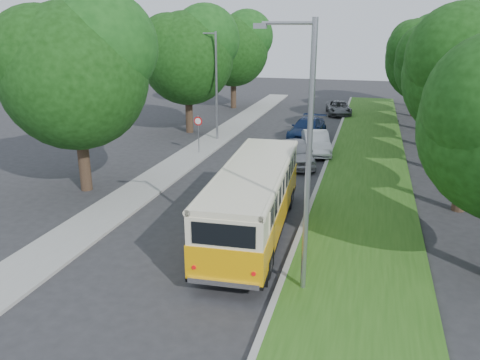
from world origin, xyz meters
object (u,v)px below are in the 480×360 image
(lamppost_near, at_px, (306,154))
(car_silver, at_px, (296,153))
(car_grey, at_px, (339,108))
(vintage_bus, at_px, (253,201))
(car_white, at_px, (316,143))
(lamppost_far, at_px, (215,82))
(car_blue, at_px, (307,129))

(lamppost_near, relative_size, car_silver, 1.83)
(car_grey, bearing_deg, vintage_bus, -102.47)
(vintage_bus, height_order, car_white, vintage_bus)
(lamppost_far, distance_m, car_silver, 8.77)
(car_silver, bearing_deg, car_white, 56.75)
(lamppost_near, xyz_separation_m, car_blue, (-2.66, 20.78, -3.63))
(vintage_bus, distance_m, car_white, 13.24)
(lamppost_far, bearing_deg, vintage_bus, -66.42)
(lamppost_near, height_order, vintage_bus, lamppost_near)
(car_blue, bearing_deg, car_white, -68.75)
(lamppost_far, bearing_deg, lamppost_near, -64.29)
(lamppost_near, bearing_deg, vintage_bus, 123.91)
(car_grey, bearing_deg, lamppost_near, -97.89)
(car_white, relative_size, car_blue, 0.85)
(lamppost_near, bearing_deg, car_silver, 99.64)
(lamppost_far, xyz_separation_m, car_grey, (7.70, 12.92, -3.50))
(car_white, height_order, car_grey, car_white)
(lamppost_near, xyz_separation_m, car_grey, (-1.21, 31.42, -3.75))
(car_silver, relative_size, car_grey, 0.98)
(vintage_bus, bearing_deg, car_blue, 87.53)
(lamppost_far, relative_size, vintage_bus, 0.79)
(car_white, bearing_deg, car_grey, 74.96)
(lamppost_near, distance_m, car_silver, 14.43)
(car_blue, bearing_deg, car_silver, -81.46)
(car_silver, relative_size, car_blue, 0.86)
(lamppost_far, xyz_separation_m, vintage_bus, (6.54, -14.98, -2.70))
(car_silver, distance_m, car_white, 3.05)
(lamppost_near, relative_size, lamppost_far, 1.07)
(lamppost_near, xyz_separation_m, car_silver, (-2.34, 13.77, -3.62))
(vintage_bus, distance_m, car_grey, 27.94)
(lamppost_near, xyz_separation_m, lamppost_far, (-8.91, 18.50, -0.25))
(car_silver, xyz_separation_m, car_blue, (-0.32, 7.01, -0.01))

